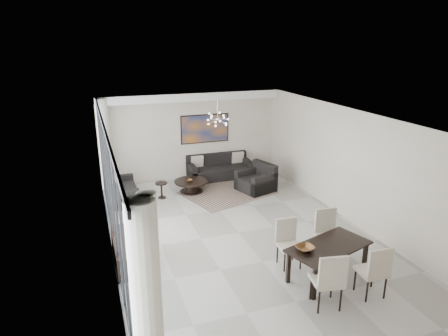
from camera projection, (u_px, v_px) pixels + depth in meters
name	position (u px, v px, depth m)	size (l,w,h in m)	color
room_shell	(257.00, 175.00, 9.52)	(6.00, 9.00, 2.90)	#A8A39B
window_wall	(114.00, 191.00, 8.47)	(0.37, 8.95, 2.90)	silver
soffit	(191.00, 97.00, 12.83)	(5.98, 0.40, 0.26)	white
painting	(205.00, 129.00, 13.48)	(1.68, 0.04, 0.98)	#AD6018
chandelier	(218.00, 119.00, 11.43)	(0.66, 0.66, 0.71)	silver
rug	(227.00, 193.00, 12.35)	(2.51, 1.93, 0.01)	black
coffee_table	(191.00, 186.00, 12.38)	(1.03, 1.03, 0.36)	black
bowl_coffee	(189.00, 181.00, 12.25)	(0.21, 0.21, 0.06)	brown
sofa_main	(219.00, 170.00, 13.67)	(2.16, 0.88, 0.78)	black
loveseat	(120.00, 192.00, 11.68)	(0.87, 1.54, 0.77)	black
armchair	(257.00, 181.00, 12.50)	(1.21, 1.24, 0.85)	black
side_table	(161.00, 188.00, 11.86)	(0.35, 0.35, 0.49)	black
tv_console	(125.00, 251.00, 8.47)	(0.46, 1.63, 0.51)	black
television	(131.00, 226.00, 8.37)	(1.02, 0.13, 0.58)	gray
dining_table	(329.00, 250.00, 7.79)	(1.86, 1.31, 0.70)	black
dining_chair_sw	(330.00, 278.00, 6.85)	(0.59, 0.59, 1.10)	#B8B099
dining_chair_se	(375.00, 269.00, 7.17)	(0.51, 0.51, 1.05)	#B8B099
dining_chair_nw	(288.00, 239.00, 8.30)	(0.48, 0.48, 1.00)	#B8B099
dining_chair_ne	(327.00, 230.00, 8.62)	(0.53, 0.53, 1.07)	#B8B099
bowl_dining	(305.00, 248.00, 7.59)	(0.34, 0.34, 0.08)	brown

